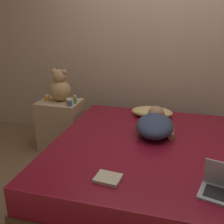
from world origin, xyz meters
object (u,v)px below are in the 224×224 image
Objects in this scene: teddy_bear at (60,87)px; bottle_amber at (68,102)px; pillow at (152,112)px; person_lying at (155,124)px; book at (108,178)px; bottle_green at (75,100)px; bottle_blue at (70,103)px; bottle_orange at (47,98)px.

teddy_bear is 5.21× the size of bottle_amber.
pillow is at bearing 1.34° from teddy_bear.
book is (-0.22, -0.88, -0.08)m from person_lying.
bottle_green is at bearing -15.65° from teddy_bear.
book is at bearing -55.09° from bottle_amber.
person_lying is at bearing 75.64° from book.
bottle_blue reaches higher than bottle_amber.
bottle_green is (-0.98, 0.36, 0.06)m from person_lying.
bottle_blue reaches higher than pillow.
person_lying reaches higher than bottle_amber.
person_lying is 7.95× the size of bottle_blue.
bottle_green is at bearing 156.21° from person_lying.
bottle_orange is (-0.17, -0.03, -0.14)m from teddy_bear.
teddy_bear is at bearing 11.54° from bottle_orange.
teddy_bear is 0.24m from bottle_amber.
book is (0.78, -1.13, -0.13)m from bottle_blue.
teddy_bear is 5.62× the size of bottle_orange.
person_lying is at bearing -19.32° from teddy_bear.
bottle_green is (-0.90, -0.08, 0.10)m from pillow.
bottle_blue is (0.19, -0.17, -0.13)m from teddy_bear.
book is (0.82, -1.17, -0.13)m from bottle_amber.
book is (0.97, -1.29, -0.26)m from teddy_bear.
bottle_blue is 1.23× the size of bottle_orange.
pillow is 1.13m from teddy_bear.
bottle_amber reaches higher than pillow.
bottle_green is at bearing 121.54° from book.
bottle_green reaches higher than bottle_orange.
bottle_blue reaches higher than book.
book is (1.14, -1.26, -0.12)m from bottle_orange.
teddy_bear reaches higher than bottle_amber.
bottle_green is 1.46m from book.
bottle_green reaches higher than book.
bottle_amber is 0.40× the size of book.
person_lying is (0.08, -0.44, 0.04)m from pillow.
teddy_bear is 1.64m from book.
bottle_green is (0.21, -0.06, -0.12)m from teddy_bear.
bottle_blue is (-0.92, -0.20, 0.09)m from pillow.
pillow is at bearing 5.38° from bottle_green.
book is at bearing -58.46° from bottle_green.
bottle_green reaches higher than person_lying.
bottle_orange is at bearing 159.60° from bottle_blue.
pillow is 5.43× the size of bottle_blue.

